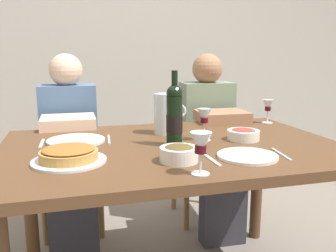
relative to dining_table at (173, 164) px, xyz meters
The scene contains 20 objects.
back_wall 2.21m from the dining_table, 90.00° to the left, with size 8.00×0.10×2.80m, color #B2ADA3.
dining_table is the anchor object (origin of this frame).
wine_bottle 0.23m from the dining_table, 100.26° to the right, with size 0.07×0.07×0.33m.
water_pitcher 0.29m from the dining_table, 83.81° to the left, with size 0.17×0.12×0.20m.
baked_tart 0.49m from the dining_table, 161.30° to the right, with size 0.28×0.28×0.06m.
salad_bowl 0.36m from the dining_table, ahead, with size 0.15×0.15×0.06m.
olive_bowl 0.29m from the dining_table, 101.38° to the right, with size 0.15×0.15×0.07m.
wine_glass_left_diner 0.46m from the dining_table, 93.38° to the right, with size 0.07×0.07×0.15m.
wine_glass_right_diner 0.26m from the dining_table, 14.15° to the left, with size 0.07×0.07×0.15m.
wine_glass_centre 0.78m from the dining_table, 27.04° to the left, with size 0.06×0.06×0.14m.
dinner_plate_left_setting 0.46m from the dining_table, 158.10° to the left, with size 0.26×0.26×0.01m, color silver.
dinner_plate_right_setting 0.37m from the dining_table, 50.69° to the right, with size 0.24×0.24×0.01m, color white.
fork_left_setting 0.60m from the dining_table, 163.52° to the left, with size 0.16×0.01×0.01m, color silver.
knife_left_setting 0.33m from the dining_table, 147.92° to the left, with size 0.18×0.01×0.01m, color silver.
knife_right_setting 0.47m from the dining_table, 36.18° to the right, with size 0.18×0.01×0.01m, color silver.
spoon_right_setting 0.30m from the dining_table, 74.90° to the right, with size 0.16×0.01×0.01m, color silver.
chair_left 1.04m from the dining_table, 116.05° to the left, with size 0.40×0.40×0.87m.
diner_left 0.82m from the dining_table, 123.39° to the left, with size 0.34×0.50×1.16m.
chair_right 1.00m from the dining_table, 62.49° to the left, with size 0.41×0.41×0.87m.
diner_right 0.78m from the dining_table, 54.86° to the left, with size 0.35×0.51×1.16m.
Camera 1 is at (-0.44, -1.51, 1.16)m, focal length 38.74 mm.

